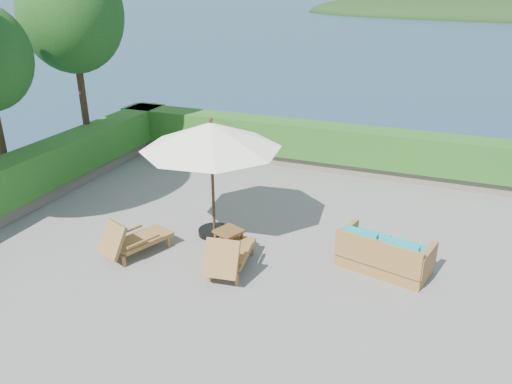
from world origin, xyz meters
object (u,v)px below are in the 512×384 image
at_px(lounge_left, 133,239).
at_px(wicker_loveseat, 383,255).
at_px(side_table, 229,234).
at_px(lounge_right, 229,254).
at_px(patio_umbrella, 211,137).

bearing_deg(lounge_left, wicker_loveseat, 36.33).
bearing_deg(side_table, lounge_left, -155.83).
relative_size(side_table, wicker_loveseat, 0.34).
xyz_separation_m(lounge_right, side_table, (-0.31, 0.66, 0.05)).
bearing_deg(side_table, patio_umbrella, 135.48).
xyz_separation_m(lounge_left, side_table, (1.78, 0.80, 0.07)).
xyz_separation_m(patio_umbrella, wicker_loveseat, (3.71, -0.15, -1.92)).
distance_m(lounge_left, side_table, 1.95).
height_order(lounge_left, lounge_right, lounge_right).
distance_m(lounge_right, wicker_loveseat, 2.98).
relative_size(patio_umbrella, lounge_left, 2.32).
bearing_deg(lounge_right, side_table, 107.55).
relative_size(patio_umbrella, wicker_loveseat, 1.94).
bearing_deg(patio_umbrella, lounge_right, -53.57).
bearing_deg(wicker_loveseat, patio_umbrella, -168.51).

